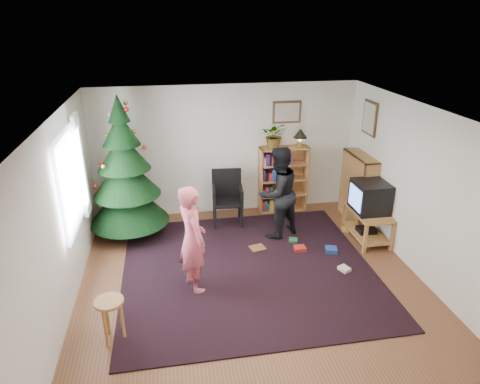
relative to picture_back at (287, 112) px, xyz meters
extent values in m
plane|color=brown|center=(-1.15, -2.48, -1.95)|extent=(5.00, 5.00, 0.00)
plane|color=white|center=(-1.15, -2.48, 0.55)|extent=(5.00, 5.00, 0.00)
cube|color=silver|center=(-1.15, 0.02, -0.70)|extent=(5.00, 0.02, 2.50)
cube|color=silver|center=(-1.15, -4.97, -0.70)|extent=(5.00, 0.02, 2.50)
cube|color=silver|center=(-3.65, -2.48, -0.70)|extent=(0.02, 5.00, 2.50)
cube|color=silver|center=(1.35, -2.48, -0.70)|extent=(0.02, 5.00, 2.50)
cube|color=black|center=(-1.15, -2.17, -1.94)|extent=(3.80, 3.60, 0.02)
cube|color=silver|center=(-3.62, -1.88, -0.45)|extent=(0.04, 1.20, 1.40)
cube|color=white|center=(-3.58, -1.18, -0.45)|extent=(0.06, 0.35, 1.60)
cube|color=#4C3319|center=(0.00, 0.00, 0.00)|extent=(0.55, 0.03, 0.42)
cube|color=beige|center=(0.00, 0.00, 0.00)|extent=(0.47, 0.01, 0.34)
cube|color=#4C3319|center=(1.33, -0.73, 0.00)|extent=(0.03, 0.50, 0.60)
cube|color=beige|center=(1.33, -0.73, 0.00)|extent=(0.01, 0.42, 0.52)
cylinder|color=#3F2816|center=(-2.99, -0.69, -1.82)|extent=(0.13, 0.13, 0.27)
cone|color=black|center=(-2.99, -0.69, -1.30)|extent=(1.38, 1.38, 0.78)
cone|color=black|center=(-2.99, -0.69, -0.83)|extent=(1.15, 1.15, 0.69)
cone|color=black|center=(-2.99, -0.69, -0.40)|extent=(0.89, 0.89, 0.61)
cone|color=black|center=(-2.99, -0.69, -0.02)|extent=(0.62, 0.62, 0.53)
cone|color=black|center=(-2.99, -0.69, 0.33)|extent=(0.36, 0.36, 0.44)
cube|color=#B06E3F|center=(-0.05, -0.14, -1.30)|extent=(0.95, 0.30, 1.30)
cube|color=#B06E3F|center=(-0.05, -0.14, -0.66)|extent=(0.95, 0.30, 0.03)
cube|color=#B06E3F|center=(1.19, -0.84, -1.30)|extent=(0.30, 0.95, 1.30)
cube|color=#B06E3F|center=(1.19, -0.84, -0.66)|extent=(0.30, 0.95, 0.03)
cube|color=#B06E3F|center=(1.07, -1.57, -1.42)|extent=(0.53, 0.96, 0.04)
cube|color=#B06E3F|center=(0.83, -2.03, -1.69)|extent=(0.05, 0.05, 0.51)
cube|color=#B06E3F|center=(1.31, -2.03, -1.69)|extent=(0.05, 0.05, 0.51)
cube|color=#B06E3F|center=(0.83, -1.12, -1.69)|extent=(0.05, 0.05, 0.51)
cube|color=#B06E3F|center=(1.31, -1.12, -1.69)|extent=(0.05, 0.05, 0.51)
cube|color=#B06E3F|center=(1.07, -1.57, -1.83)|extent=(0.49, 0.92, 0.03)
cube|color=black|center=(1.07, -1.58, -1.77)|extent=(0.30, 0.25, 0.08)
cube|color=black|center=(1.07, -1.58, -1.14)|extent=(0.54, 0.59, 0.52)
cube|color=#5A85F6|center=(0.80, -1.58, -1.14)|extent=(0.01, 0.46, 0.37)
cube|color=black|center=(-1.23, -0.56, -1.50)|extent=(0.59, 0.59, 0.05)
cube|color=black|center=(-1.23, -0.31, -1.22)|extent=(0.55, 0.10, 0.55)
cube|color=black|center=(-1.47, -0.81, -1.73)|extent=(0.05, 0.05, 0.45)
cube|color=black|center=(-0.98, -0.81, -1.73)|extent=(0.05, 0.05, 0.45)
cube|color=black|center=(-1.47, -0.32, -1.73)|extent=(0.05, 0.05, 0.45)
cube|color=black|center=(-0.98, -0.32, -1.73)|extent=(0.05, 0.05, 0.45)
cylinder|color=#B06E3F|center=(-3.05, -3.41, -1.40)|extent=(0.34, 0.34, 0.04)
cylinder|color=#B06E3F|center=(-2.92, -3.41, -1.68)|extent=(0.04, 0.04, 0.54)
cylinder|color=#B06E3F|center=(-3.11, -3.30, -1.68)|extent=(0.04, 0.04, 0.54)
cylinder|color=#B06E3F|center=(-3.11, -3.52, -1.68)|extent=(0.04, 0.04, 0.54)
imported|color=#D55567|center=(-2.00, -2.51, -1.16)|extent=(0.56, 0.68, 1.59)
imported|color=black|center=(-0.44, -1.18, -1.13)|extent=(0.99, 0.92, 1.64)
imported|color=gray|center=(-0.25, -0.14, -0.40)|extent=(0.55, 0.51, 0.51)
cylinder|color=#A57F33|center=(0.25, -0.14, -0.59)|extent=(0.11, 0.11, 0.11)
sphere|color=#FFD88C|center=(0.25, -0.14, -0.47)|extent=(0.11, 0.11, 0.11)
cone|color=black|center=(0.25, -0.14, -0.38)|extent=(0.27, 0.27, 0.18)
cube|color=#A51E19|center=(-0.19, -1.78, -1.91)|extent=(0.20, 0.20, 0.08)
cube|color=navy|center=(0.30, -1.92, -1.91)|extent=(0.20, 0.20, 0.08)
cube|color=#1E592D|center=(-0.21, -1.46, -1.91)|extent=(0.20, 0.20, 0.08)
cube|color=gold|center=(0.84, -1.23, -1.91)|extent=(0.20, 0.20, 0.08)
cube|color=brown|center=(-0.87, -1.60, -1.91)|extent=(0.20, 0.20, 0.08)
cube|color=beige|center=(0.30, -2.49, -1.91)|extent=(0.20, 0.20, 0.08)
camera|label=1|loc=(-2.24, -7.72, 1.73)|focal=32.00mm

